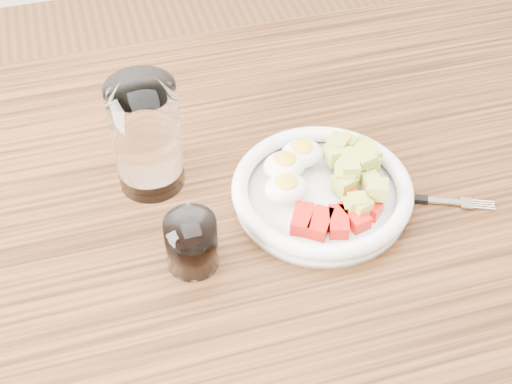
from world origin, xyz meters
TOP-DOWN VIEW (x-y plane):
  - dining_table at (0.00, 0.00)m, footprint 1.50×0.90m
  - bowl at (0.08, -0.00)m, footprint 0.25×0.25m
  - fork at (0.20, -0.04)m, footprint 0.17×0.08m
  - water_glass at (-0.14, 0.10)m, footprint 0.09×0.09m
  - coffee_glass at (-0.11, -0.06)m, footprint 0.07×0.07m

SIDE VIEW (x-z plane):
  - dining_table at x=0.00m, z-range 0.28..1.05m
  - fork at x=0.20m, z-range 0.77..0.78m
  - bowl at x=0.08m, z-range 0.76..0.82m
  - coffee_glass at x=-0.11m, z-range 0.77..0.84m
  - water_glass at x=-0.14m, z-range 0.77..0.94m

